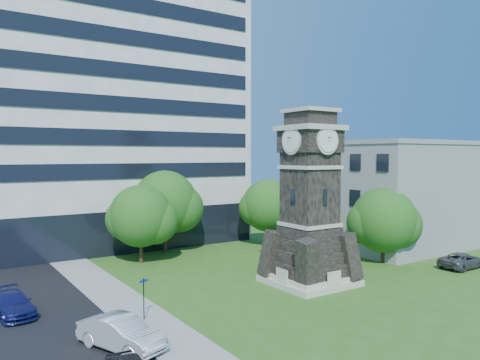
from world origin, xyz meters
TOP-DOWN VIEW (x-y plane):
  - ground at (0.00, 0.00)m, footprint 160.00×160.00m
  - sidewalk at (-9.50, 5.00)m, footprint 3.00×70.00m
  - clock_tower at (3.00, 2.00)m, footprint 5.40×5.40m
  - office_tall at (-3.20, 25.84)m, footprint 26.20×15.11m
  - office_low at (19.97, 8.00)m, footprint 15.20×12.20m
  - car_street_mid at (-11.89, -1.59)m, footprint 3.27×4.83m
  - car_street_north at (-15.41, 6.30)m, footprint 2.14×4.51m
  - car_east_lot at (16.28, -1.47)m, footprint 4.44×2.07m
  - park_bench at (4.42, 0.25)m, footprint 1.58×0.42m
  - street_sign at (-9.56, 1.40)m, footprint 0.56×0.06m
  - tree_nw at (-4.44, 14.50)m, footprint 5.74×5.22m
  - tree_nc at (-0.99, 17.22)m, footprint 6.57×5.97m
  - tree_ne at (9.00, 14.64)m, footprint 5.78×5.26m
  - tree_east at (12.57, 3.34)m, footprint 5.98×5.44m

SIDE VIEW (x-z plane):
  - ground at x=0.00m, z-range 0.00..0.00m
  - sidewalk at x=-9.50m, z-range 0.00..0.06m
  - park_bench at x=4.42m, z-range 0.02..0.84m
  - car_east_lot at x=16.28m, z-range 0.00..1.23m
  - car_street_north at x=-15.41m, z-range 0.00..1.27m
  - car_street_mid at x=-11.89m, z-range 0.00..1.51m
  - street_sign at x=-9.56m, z-range 0.29..2.61m
  - tree_east at x=12.57m, z-range 0.30..6.62m
  - tree_nw at x=-4.44m, z-range 0.52..7.09m
  - tree_ne at x=9.00m, z-range 0.54..7.21m
  - tree_nc at x=-0.99m, z-range 0.65..8.28m
  - office_low at x=19.97m, z-range 0.01..10.41m
  - clock_tower at x=3.00m, z-range -0.83..11.39m
  - office_tall at x=-3.20m, z-range -0.08..28.52m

